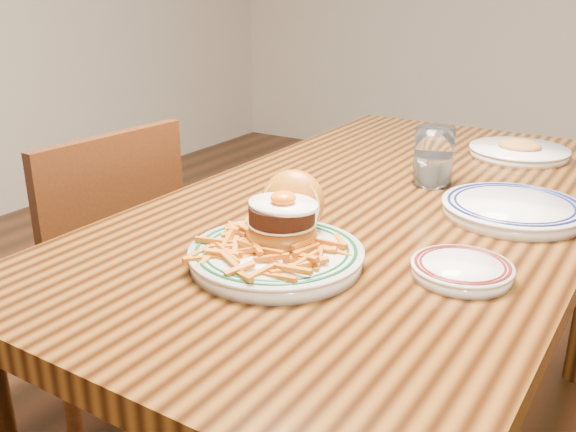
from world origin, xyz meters
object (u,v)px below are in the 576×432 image
Objects in this scene: side_plate at (462,269)px; main_plate at (279,240)px; chair_left at (94,284)px; table at (383,237)px.

main_plate is at bearing -161.81° from side_plate.
chair_left reaches higher than side_plate.
chair_left is at bearing 175.33° from side_plate.
main_plate is 0.30m from side_plate.
side_plate is at bearing 3.29° from main_plate.
main_plate is at bearing -7.96° from chair_left.
table is at bearing 130.39° from side_plate.
side_plate is (0.26, -0.28, 0.10)m from table.
table is at bearing 69.96° from main_plate.
table is 5.15× the size of main_plate.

